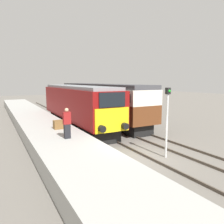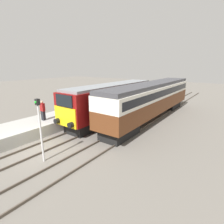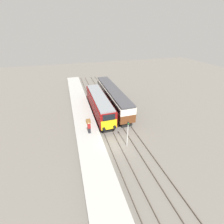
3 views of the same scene
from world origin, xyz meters
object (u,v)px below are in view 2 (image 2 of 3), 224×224
signal_post (40,126)px  passenger_carriage (152,97)px  person_on_platform (43,110)px  locomotive (113,100)px  luggage_crate (70,111)px

signal_post → passenger_carriage: bearing=82.2°
passenger_carriage → person_on_platform: 11.28m
locomotive → passenger_carriage: passenger_carriage is taller
locomotive → passenger_carriage: (3.40, 2.63, 0.26)m
signal_post → luggage_crate: 7.57m
luggage_crate → passenger_carriage: bearing=46.3°
person_on_platform → luggage_crate: 2.89m
luggage_crate → person_on_platform: bearing=-95.3°
passenger_carriage → signal_post: bearing=-97.8°
person_on_platform → signal_post: bearing=-34.1°
signal_post → person_on_platform: bearing=145.9°
locomotive → passenger_carriage: 4.31m
passenger_carriage → person_on_platform: passenger_carriage is taller
person_on_platform → luggage_crate: size_ratio=2.57×
locomotive → signal_post: signal_post is taller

